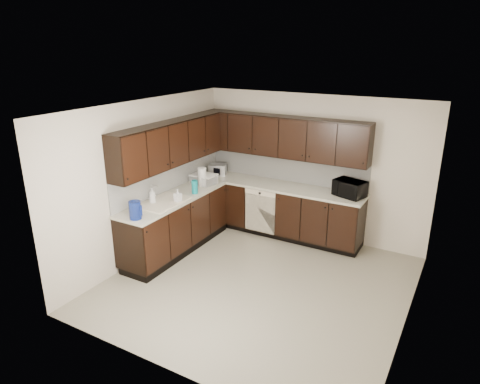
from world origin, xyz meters
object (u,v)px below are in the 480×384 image
Objects in this scene: microwave at (349,188)px; blue_pitcher at (135,210)px; sink at (163,206)px; toaster_oven at (218,169)px; storage_bin at (204,179)px.

microwave is 3.37m from blue_pitcher.
sink is 2.99m from microwave.
microwave is at bearing -21.01° from toaster_oven.
blue_pitcher is (0.15, -2.39, 0.03)m from toaster_oven.
microwave is at bearing 14.02° from storage_bin.
blue_pitcher reaches higher than storage_bin.
toaster_oven reaches higher than storage_bin.
sink is at bearing 110.69° from blue_pitcher.
sink reaches higher than toaster_oven.
sink is 1.71m from toaster_oven.
toaster_oven is 0.59m from storage_bin.
sink is 3.16× the size of blue_pitcher.
storage_bin is (-2.42, -0.60, -0.05)m from microwave.
storage_bin is (0.08, -0.58, -0.02)m from toaster_oven.
storage_bin is 1.58× the size of blue_pitcher.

